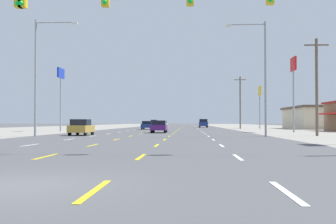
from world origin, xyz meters
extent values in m
plane|color=#4C4C4F|center=(0.00, 66.00, 0.00)|extent=(572.00, 572.00, 0.00)
cube|color=gray|center=(-24.75, 66.00, 0.00)|extent=(28.00, 440.00, 0.01)
cube|color=gray|center=(24.75, 66.00, 0.00)|extent=(28.00, 440.00, 0.01)
cube|color=white|center=(-5.25, 14.50, 0.01)|extent=(0.14, 2.60, 0.01)
cube|color=white|center=(-5.25, 22.00, 0.01)|extent=(0.14, 2.60, 0.01)
cube|color=white|center=(-5.25, 29.50, 0.01)|extent=(0.14, 2.60, 0.01)
cube|color=white|center=(-5.25, 37.00, 0.01)|extent=(0.14, 2.60, 0.01)
cube|color=white|center=(-5.25, 44.50, 0.01)|extent=(0.14, 2.60, 0.01)
cube|color=white|center=(-5.25, 52.00, 0.01)|extent=(0.14, 2.60, 0.01)
cube|color=white|center=(-5.25, 59.50, 0.01)|extent=(0.14, 2.60, 0.01)
cube|color=white|center=(-5.25, 67.00, 0.01)|extent=(0.14, 2.60, 0.01)
cube|color=white|center=(-5.25, 74.50, 0.01)|extent=(0.14, 2.60, 0.01)
cube|color=white|center=(-5.25, 82.00, 0.01)|extent=(0.14, 2.60, 0.01)
cube|color=white|center=(-5.25, 89.50, 0.01)|extent=(0.14, 2.60, 0.01)
cube|color=white|center=(-5.25, 97.00, 0.01)|extent=(0.14, 2.60, 0.01)
cube|color=white|center=(-5.25, 104.50, 0.01)|extent=(0.14, 2.60, 0.01)
cube|color=white|center=(-5.25, 112.00, 0.01)|extent=(0.14, 2.60, 0.01)
cube|color=white|center=(-5.25, 119.50, 0.01)|extent=(0.14, 2.60, 0.01)
cube|color=white|center=(-5.25, 127.00, 0.01)|extent=(0.14, 2.60, 0.01)
cube|color=white|center=(-5.25, 134.50, 0.01)|extent=(0.14, 2.60, 0.01)
cube|color=white|center=(-5.25, 142.00, 0.01)|extent=(0.14, 2.60, 0.01)
cube|color=white|center=(-5.25, 149.50, 0.01)|extent=(0.14, 2.60, 0.01)
cube|color=white|center=(-5.25, 157.00, 0.01)|extent=(0.14, 2.60, 0.01)
cube|color=white|center=(-5.25, 164.50, 0.01)|extent=(0.14, 2.60, 0.01)
cube|color=white|center=(-5.25, 172.00, 0.01)|extent=(0.14, 2.60, 0.01)
cube|color=white|center=(-5.25, 179.50, 0.01)|extent=(0.14, 2.60, 0.01)
cube|color=white|center=(-5.25, 187.00, 0.01)|extent=(0.14, 2.60, 0.01)
cube|color=white|center=(-5.25, 194.50, 0.01)|extent=(0.14, 2.60, 0.01)
cube|color=white|center=(-5.25, 202.00, 0.01)|extent=(0.14, 2.60, 0.01)
cube|color=white|center=(-5.25, 209.50, 0.01)|extent=(0.14, 2.60, 0.01)
cube|color=white|center=(-5.25, 217.00, 0.01)|extent=(0.14, 2.60, 0.01)
cube|color=yellow|center=(-1.75, 7.00, 0.01)|extent=(0.14, 2.60, 0.01)
cube|color=yellow|center=(-1.75, 14.50, 0.01)|extent=(0.14, 2.60, 0.01)
cube|color=yellow|center=(-1.75, 22.00, 0.01)|extent=(0.14, 2.60, 0.01)
cube|color=yellow|center=(-1.75, 29.50, 0.01)|extent=(0.14, 2.60, 0.01)
cube|color=yellow|center=(-1.75, 37.00, 0.01)|extent=(0.14, 2.60, 0.01)
cube|color=yellow|center=(-1.75, 44.50, 0.01)|extent=(0.14, 2.60, 0.01)
cube|color=yellow|center=(-1.75, 52.00, 0.01)|extent=(0.14, 2.60, 0.01)
cube|color=yellow|center=(-1.75, 59.50, 0.01)|extent=(0.14, 2.60, 0.01)
cube|color=yellow|center=(-1.75, 67.00, 0.01)|extent=(0.14, 2.60, 0.01)
cube|color=yellow|center=(-1.75, 74.50, 0.01)|extent=(0.14, 2.60, 0.01)
cube|color=yellow|center=(-1.75, 82.00, 0.01)|extent=(0.14, 2.60, 0.01)
cube|color=yellow|center=(-1.75, 89.50, 0.01)|extent=(0.14, 2.60, 0.01)
cube|color=yellow|center=(-1.75, 97.00, 0.01)|extent=(0.14, 2.60, 0.01)
cube|color=yellow|center=(-1.75, 104.50, 0.01)|extent=(0.14, 2.60, 0.01)
cube|color=yellow|center=(-1.75, 112.00, 0.01)|extent=(0.14, 2.60, 0.01)
cube|color=yellow|center=(-1.75, 119.50, 0.01)|extent=(0.14, 2.60, 0.01)
cube|color=yellow|center=(-1.75, 127.00, 0.01)|extent=(0.14, 2.60, 0.01)
cube|color=yellow|center=(-1.75, 134.50, 0.01)|extent=(0.14, 2.60, 0.01)
cube|color=yellow|center=(-1.75, 142.00, 0.01)|extent=(0.14, 2.60, 0.01)
cube|color=yellow|center=(-1.75, 149.50, 0.01)|extent=(0.14, 2.60, 0.01)
cube|color=yellow|center=(-1.75, 157.00, 0.01)|extent=(0.14, 2.60, 0.01)
cube|color=yellow|center=(-1.75, 164.50, 0.01)|extent=(0.14, 2.60, 0.01)
cube|color=yellow|center=(-1.75, 172.00, 0.01)|extent=(0.14, 2.60, 0.01)
cube|color=yellow|center=(-1.75, 179.50, 0.01)|extent=(0.14, 2.60, 0.01)
cube|color=yellow|center=(-1.75, 187.00, 0.01)|extent=(0.14, 2.60, 0.01)
cube|color=yellow|center=(-1.75, 194.50, 0.01)|extent=(0.14, 2.60, 0.01)
cube|color=yellow|center=(-1.75, 202.00, 0.01)|extent=(0.14, 2.60, 0.01)
cube|color=yellow|center=(-1.75, 209.50, 0.01)|extent=(0.14, 2.60, 0.01)
cube|color=yellow|center=(-1.75, 217.00, 0.01)|extent=(0.14, 2.60, 0.01)
cube|color=yellow|center=(1.75, -0.50, 0.01)|extent=(0.14, 2.60, 0.01)
cube|color=yellow|center=(1.75, 7.00, 0.01)|extent=(0.14, 2.60, 0.01)
cube|color=yellow|center=(1.75, 14.50, 0.01)|extent=(0.14, 2.60, 0.01)
cube|color=yellow|center=(1.75, 22.00, 0.01)|extent=(0.14, 2.60, 0.01)
cube|color=yellow|center=(1.75, 29.50, 0.01)|extent=(0.14, 2.60, 0.01)
cube|color=yellow|center=(1.75, 37.00, 0.01)|extent=(0.14, 2.60, 0.01)
cube|color=yellow|center=(1.75, 44.50, 0.01)|extent=(0.14, 2.60, 0.01)
cube|color=yellow|center=(1.75, 52.00, 0.01)|extent=(0.14, 2.60, 0.01)
cube|color=yellow|center=(1.75, 59.50, 0.01)|extent=(0.14, 2.60, 0.01)
cube|color=yellow|center=(1.75, 67.00, 0.01)|extent=(0.14, 2.60, 0.01)
cube|color=yellow|center=(1.75, 74.50, 0.01)|extent=(0.14, 2.60, 0.01)
cube|color=yellow|center=(1.75, 82.00, 0.01)|extent=(0.14, 2.60, 0.01)
cube|color=yellow|center=(1.75, 89.50, 0.01)|extent=(0.14, 2.60, 0.01)
cube|color=yellow|center=(1.75, 97.00, 0.01)|extent=(0.14, 2.60, 0.01)
cube|color=yellow|center=(1.75, 104.50, 0.01)|extent=(0.14, 2.60, 0.01)
cube|color=yellow|center=(1.75, 112.00, 0.01)|extent=(0.14, 2.60, 0.01)
cube|color=yellow|center=(1.75, 119.50, 0.01)|extent=(0.14, 2.60, 0.01)
cube|color=yellow|center=(1.75, 127.00, 0.01)|extent=(0.14, 2.60, 0.01)
cube|color=yellow|center=(1.75, 134.50, 0.01)|extent=(0.14, 2.60, 0.01)
cube|color=yellow|center=(1.75, 142.00, 0.01)|extent=(0.14, 2.60, 0.01)
cube|color=yellow|center=(1.75, 149.50, 0.01)|extent=(0.14, 2.60, 0.01)
cube|color=yellow|center=(1.75, 157.00, 0.01)|extent=(0.14, 2.60, 0.01)
cube|color=yellow|center=(1.75, 164.50, 0.01)|extent=(0.14, 2.60, 0.01)
cube|color=yellow|center=(1.75, 172.00, 0.01)|extent=(0.14, 2.60, 0.01)
cube|color=yellow|center=(1.75, 179.50, 0.01)|extent=(0.14, 2.60, 0.01)
cube|color=yellow|center=(1.75, 187.00, 0.01)|extent=(0.14, 2.60, 0.01)
cube|color=yellow|center=(1.75, 194.50, 0.01)|extent=(0.14, 2.60, 0.01)
cube|color=yellow|center=(1.75, 202.00, 0.01)|extent=(0.14, 2.60, 0.01)
cube|color=yellow|center=(1.75, 209.50, 0.01)|extent=(0.14, 2.60, 0.01)
cube|color=yellow|center=(1.75, 217.00, 0.01)|extent=(0.14, 2.60, 0.01)
cube|color=white|center=(5.25, -0.50, 0.01)|extent=(0.14, 2.60, 0.01)
cube|color=white|center=(5.25, 7.00, 0.01)|extent=(0.14, 2.60, 0.01)
cube|color=white|center=(5.25, 14.50, 0.01)|extent=(0.14, 2.60, 0.01)
cube|color=white|center=(5.25, 22.00, 0.01)|extent=(0.14, 2.60, 0.01)
cube|color=white|center=(5.25, 29.50, 0.01)|extent=(0.14, 2.60, 0.01)
cube|color=white|center=(5.25, 37.00, 0.01)|extent=(0.14, 2.60, 0.01)
cube|color=white|center=(5.25, 44.50, 0.01)|extent=(0.14, 2.60, 0.01)
cube|color=white|center=(5.25, 52.00, 0.01)|extent=(0.14, 2.60, 0.01)
cube|color=white|center=(5.25, 59.50, 0.01)|extent=(0.14, 2.60, 0.01)
cube|color=white|center=(5.25, 67.00, 0.01)|extent=(0.14, 2.60, 0.01)
cube|color=white|center=(5.25, 74.50, 0.01)|extent=(0.14, 2.60, 0.01)
cube|color=white|center=(5.25, 82.00, 0.01)|extent=(0.14, 2.60, 0.01)
cube|color=white|center=(5.25, 89.50, 0.01)|extent=(0.14, 2.60, 0.01)
cube|color=white|center=(5.25, 97.00, 0.01)|extent=(0.14, 2.60, 0.01)
cube|color=white|center=(5.25, 104.50, 0.01)|extent=(0.14, 2.60, 0.01)
cube|color=white|center=(5.25, 112.00, 0.01)|extent=(0.14, 2.60, 0.01)
cube|color=white|center=(5.25, 119.50, 0.01)|extent=(0.14, 2.60, 0.01)
cube|color=white|center=(5.25, 127.00, 0.01)|extent=(0.14, 2.60, 0.01)
cube|color=white|center=(5.25, 134.50, 0.01)|extent=(0.14, 2.60, 0.01)
cube|color=white|center=(5.25, 142.00, 0.01)|extent=(0.14, 2.60, 0.01)
cube|color=white|center=(5.25, 149.50, 0.01)|extent=(0.14, 2.60, 0.01)
cube|color=white|center=(5.25, 157.00, 0.01)|extent=(0.14, 2.60, 0.01)
cube|color=white|center=(5.25, 164.50, 0.01)|extent=(0.14, 2.60, 0.01)
cube|color=white|center=(5.25, 172.00, 0.01)|extent=(0.14, 2.60, 0.01)
cube|color=white|center=(5.25, 179.50, 0.01)|extent=(0.14, 2.60, 0.01)
cube|color=white|center=(5.25, 187.00, 0.01)|extent=(0.14, 2.60, 0.01)
cube|color=white|center=(5.25, 194.50, 0.01)|extent=(0.14, 2.60, 0.01)
cube|color=white|center=(5.25, 202.00, 0.01)|extent=(0.14, 2.60, 0.01)
cube|color=white|center=(5.25, 209.50, 0.01)|extent=(0.14, 2.60, 0.01)
cube|color=white|center=(5.25, 217.00, 0.01)|extent=(0.14, 2.60, 0.01)
sphere|color=green|center=(-3.69, 8.91, 6.25)|extent=(0.20, 0.20, 0.20)
sphere|color=green|center=(3.55, 8.91, 6.25)|extent=(0.20, 0.20, 0.20)
sphere|color=green|center=(6.84, 8.91, 6.25)|extent=(0.20, 0.20, 0.20)
sphere|color=green|center=(0.01, 8.91, 6.25)|extent=(0.20, 0.20, 0.20)
sphere|color=green|center=(-3.52, 8.91, 6.25)|extent=(0.20, 0.20, 0.20)
cube|color=#B28C33|center=(-6.79, 31.52, 0.63)|extent=(1.72, 3.90, 0.66)
cube|color=black|center=(-6.79, 31.27, 1.25)|extent=(1.58, 1.90, 0.58)
cylinder|color=black|center=(-7.53, 32.92, 0.30)|extent=(0.20, 0.60, 0.60)
cylinder|color=black|center=(-6.05, 32.92, 0.30)|extent=(0.20, 0.60, 0.60)
cylinder|color=black|center=(-7.53, 30.12, 0.30)|extent=(0.20, 0.60, 0.60)
cylinder|color=black|center=(-6.05, 30.12, 0.30)|extent=(0.20, 0.60, 0.60)
cube|color=#4C196B|center=(-0.03, 41.58, 0.63)|extent=(1.80, 4.50, 0.62)
cube|color=black|center=(-0.03, 41.48, 1.20)|extent=(1.62, 2.10, 0.52)
cylinder|color=black|center=(-0.80, 43.13, 0.32)|extent=(0.22, 0.64, 0.64)
cylinder|color=black|center=(0.74, 43.13, 0.32)|extent=(0.22, 0.64, 0.64)
cylinder|color=black|center=(-0.80, 40.03, 0.32)|extent=(0.22, 0.64, 0.64)
cylinder|color=black|center=(0.74, 40.03, 0.32)|extent=(0.22, 0.64, 0.64)
cube|color=navy|center=(-3.66, 63.95, 0.63)|extent=(1.80, 4.50, 0.62)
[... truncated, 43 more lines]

